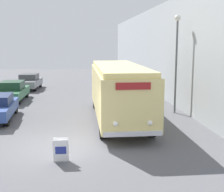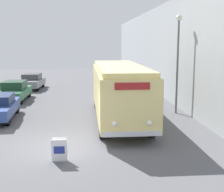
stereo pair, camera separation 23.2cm
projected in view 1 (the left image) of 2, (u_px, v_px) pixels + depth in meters
ground_plane at (60, 147)px, 12.84m from camera, size 80.00×80.00×0.00m
building_wall_right at (169, 51)px, 22.78m from camera, size 0.30×60.00×7.24m
vintage_bus at (118, 89)px, 17.10m from camera, size 2.55×9.63×3.04m
sign_board at (61, 150)px, 11.23m from camera, size 0.56×0.32×0.84m
streetlamp at (177, 50)px, 18.50m from camera, size 0.36×0.36×5.86m
parked_car_mid at (12, 91)px, 23.02m from camera, size 1.90×4.39×1.45m
parked_car_far at (29, 81)px, 28.83m from camera, size 2.02×4.18×1.42m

